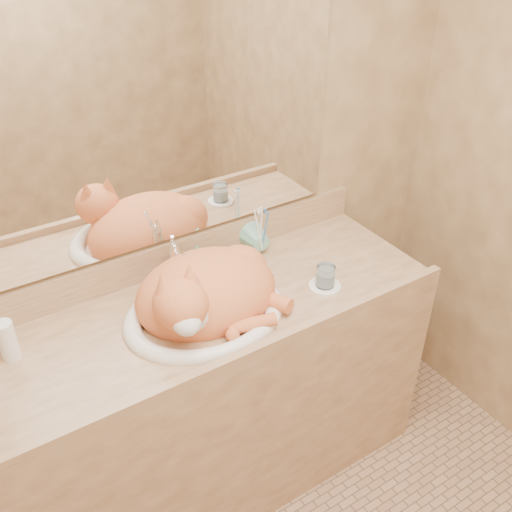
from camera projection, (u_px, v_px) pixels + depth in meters
wall_back at (157, 168)px, 1.83m from camera, size 2.40×0.02×2.50m
vanity_counter at (209, 401)px, 2.09m from camera, size 1.60×0.55×0.85m
mirror at (154, 128)px, 1.74m from camera, size 1.30×0.02×0.80m
sink_basin at (204, 295)px, 1.79m from camera, size 0.56×0.49×0.16m
faucet at (176, 263)px, 1.93m from camera, size 0.08×0.13×0.18m
cat at (205, 291)px, 1.81m from camera, size 0.51×0.43×0.26m
soap_dispenser at (229, 263)px, 1.93m from camera, size 0.09×0.10×0.17m
toothbrush_cup at (262, 245)px, 2.09m from camera, size 0.11×0.11×0.10m
toothbrushes at (262, 228)px, 2.05m from camera, size 0.03×0.03×0.21m
saucer at (325, 286)px, 1.96m from camera, size 0.11×0.11×0.01m
water_glass at (326, 276)px, 1.94m from camera, size 0.06×0.06×0.08m
lotion_bottle at (7, 340)px, 1.64m from camera, size 0.05×0.05×0.13m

